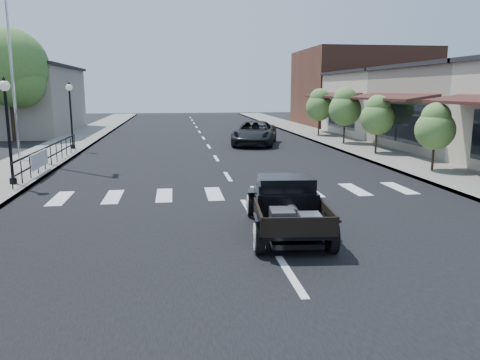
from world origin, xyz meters
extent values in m
plane|color=black|center=(0.00, 0.00, 0.00)|extent=(120.00, 120.00, 0.00)
cube|color=black|center=(0.00, 15.00, 0.01)|extent=(14.00, 80.00, 0.02)
cube|color=gray|center=(-8.50, 15.00, 0.07)|extent=(3.00, 80.00, 0.15)
cube|color=gray|center=(8.50, 15.00, 0.07)|extent=(3.00, 80.00, 0.15)
cube|color=gray|center=(-15.00, 28.00, 2.50)|extent=(10.00, 12.00, 5.00)
cube|color=beige|center=(15.00, 22.00, 2.25)|extent=(10.00, 9.00, 4.50)
cube|color=brown|center=(15.50, 32.00, 3.50)|extent=(11.00, 10.00, 7.00)
cylinder|color=silver|center=(-9.20, 12.00, 6.66)|extent=(0.12, 0.12, 13.01)
imported|color=black|center=(2.87, 17.47, 0.73)|extent=(3.74, 5.70, 1.46)
camera|label=1|loc=(-2.04, -10.82, 3.35)|focal=35.00mm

